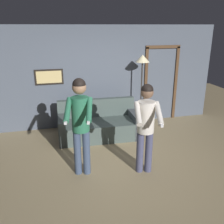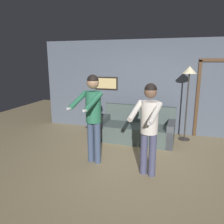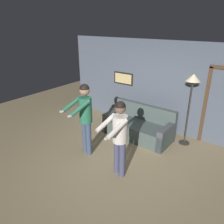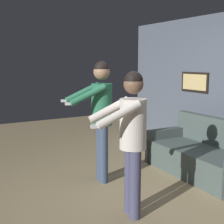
{
  "view_description": "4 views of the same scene",
  "coord_description": "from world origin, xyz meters",
  "px_view_note": "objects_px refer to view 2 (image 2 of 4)",
  "views": [
    {
      "loc": [
        -1.23,
        -4.08,
        2.58
      ],
      "look_at": [
        -0.27,
        -0.24,
        1.2
      ],
      "focal_mm": 40.0,
      "sensor_mm": 36.0,
      "label": 1
    },
    {
      "loc": [
        0.73,
        -3.95,
        2.02
      ],
      "look_at": [
        -0.36,
        -0.27,
        1.12
      ],
      "focal_mm": 35.0,
      "sensor_mm": 36.0,
      "label": 2
    },
    {
      "loc": [
        2.47,
        -3.49,
        3.04
      ],
      "look_at": [
        -0.03,
        -0.08,
        1.28
      ],
      "focal_mm": 35.0,
      "sensor_mm": 36.0,
      "label": 3
    },
    {
      "loc": [
        3.13,
        -2.2,
        1.76
      ],
      "look_at": [
        -0.16,
        -0.29,
        1.14
      ],
      "focal_mm": 50.0,
      "sensor_mm": 36.0,
      "label": 4
    }
  ],
  "objects_px": {
    "couch": "(136,130)",
    "person_standing_left": "(93,111)",
    "torchiere_lamp": "(189,78)",
    "person_standing_right": "(149,122)"
  },
  "relations": [
    {
      "from": "torchiere_lamp",
      "to": "person_standing_right",
      "type": "height_order",
      "value": "torchiere_lamp"
    },
    {
      "from": "torchiere_lamp",
      "to": "person_standing_left",
      "type": "relative_size",
      "value": 1.07
    },
    {
      "from": "couch",
      "to": "person_standing_left",
      "type": "height_order",
      "value": "person_standing_left"
    },
    {
      "from": "couch",
      "to": "torchiere_lamp",
      "type": "xyz_separation_m",
      "value": [
        1.21,
        0.38,
        1.32
      ]
    },
    {
      "from": "torchiere_lamp",
      "to": "person_standing_left",
      "type": "distance_m",
      "value": 2.67
    },
    {
      "from": "couch",
      "to": "person_standing_left",
      "type": "relative_size",
      "value": 1.09
    },
    {
      "from": "couch",
      "to": "torchiere_lamp",
      "type": "height_order",
      "value": "torchiere_lamp"
    },
    {
      "from": "torchiere_lamp",
      "to": "person_standing_right",
      "type": "distance_m",
      "value": 2.3
    },
    {
      "from": "person_standing_left",
      "to": "person_standing_right",
      "type": "bearing_deg",
      "value": -10.4
    },
    {
      "from": "person_standing_left",
      "to": "person_standing_right",
      "type": "height_order",
      "value": "person_standing_left"
    }
  ]
}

